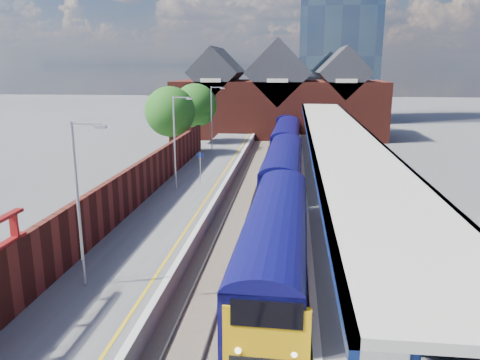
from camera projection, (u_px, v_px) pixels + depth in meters
The scene contains 21 objects.
ground at pixel (267, 180), 42.69m from camera, with size 240.00×240.00×0.00m, color #5B5B5E.
ballast_bed at pixel (260, 212), 33.03m from camera, with size 6.00×76.00×0.06m, color #473D33.
rails at pixel (260, 211), 33.01m from camera, with size 4.51×76.00×0.14m.
left_platform at pixel (183, 204), 33.52m from camera, with size 5.00×76.00×1.00m, color #565659.
right_platform at pixel (346, 209), 32.27m from camera, with size 6.00×76.00×1.00m, color #565659.
coping_left at pixel (216, 198), 33.14m from camera, with size 0.30×76.00×0.05m, color silver.
coping_right at pixel (305, 200), 32.45m from camera, with size 0.30×76.00×0.05m, color silver.
yellow_line at pixel (207, 198), 33.21m from camera, with size 0.14×76.00×0.01m, color yellow.
train at pixel (285, 148), 46.43m from camera, with size 3.16×65.96×3.45m.
canopy at pixel (340, 136), 33.08m from camera, with size 4.50×52.00×4.48m.
lamp_post_b at pixel (81, 195), 19.03m from camera, with size 1.48×0.18×7.00m.
lamp_post_c at pixel (176, 137), 34.48m from camera, with size 1.48×0.18×7.00m.
lamp_post_d at pixel (213, 115), 49.92m from camera, with size 1.48×0.18×7.00m.
platform_sign at pixel (200, 163), 36.81m from camera, with size 0.55×0.08×2.50m.
brick_wall at pixel (113, 202), 27.10m from camera, with size 0.35×50.00×3.86m.
station_building at pixel (279, 98), 68.42m from camera, with size 30.00×12.12×13.78m.
glass_tower at pixel (339, 9), 85.05m from camera, with size 14.20×14.20×40.30m.
tree_near at pixel (171, 113), 48.25m from camera, with size 5.20×5.20×8.10m.
tree_far at pixel (196, 107), 55.86m from camera, with size 5.20×5.20×8.10m.
parked_car_dark at pixel (464, 337), 15.02m from camera, with size 1.79×4.41×1.28m, color black.
parked_car_blue at pixel (377, 205), 29.54m from camera, with size 1.78×3.86×1.07m, color navy.
Camera 1 is at (2.15, -11.49, 10.13)m, focal length 35.00 mm.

